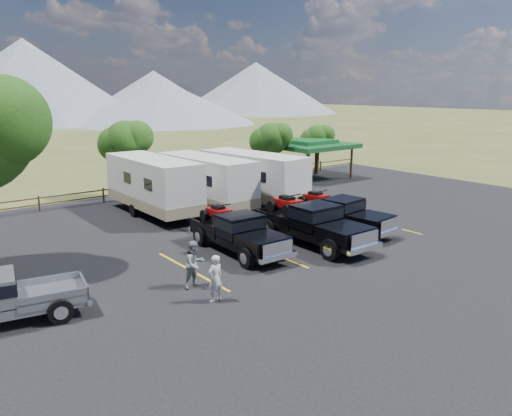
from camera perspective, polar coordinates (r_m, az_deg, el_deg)
ground at (r=21.53m, az=12.27°, el=-6.62°), size 320.00×320.00×0.00m
asphalt_lot at (r=23.43m, az=6.64°, el=-4.68°), size 44.00×34.00×0.04m
stall_lines at (r=24.11m, az=4.98°, el=-4.05°), size 12.12×5.50×0.01m
tree_ne_a at (r=38.89m, az=1.72°, el=7.87°), size 3.11×2.92×4.76m
tree_ne_b at (r=43.68m, az=7.00°, el=7.93°), size 2.77×2.59×4.27m
tree_north at (r=34.79m, az=-14.69°, el=7.36°), size 3.46×3.24×5.25m
rail_fence at (r=36.57m, az=-8.27°, el=2.82°), size 36.12×0.12×1.00m
pavilion at (r=41.62m, az=6.03°, el=7.21°), size 6.20×6.20×3.22m
rig_left at (r=22.64m, az=-2.18°, el=-2.67°), size 2.24×5.98×1.98m
rig_center at (r=23.85m, az=6.34°, el=-1.66°), size 2.34×6.55×2.18m
rig_right at (r=26.23m, az=9.48°, el=-0.59°), size 2.61×6.11×1.98m
trailer_left at (r=29.74m, az=-11.67°, el=2.56°), size 2.59×9.61×3.35m
trailer_center at (r=30.69m, az=-5.72°, el=2.99°), size 2.73×9.33×3.24m
trailer_right at (r=31.60m, az=-0.37°, el=3.43°), size 3.34×9.56×3.30m
person_a at (r=17.48m, az=-4.70°, el=-8.03°), size 0.66×0.47×1.70m
person_b at (r=18.77m, az=-7.02°, el=-6.39°), size 0.97×0.80×1.80m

